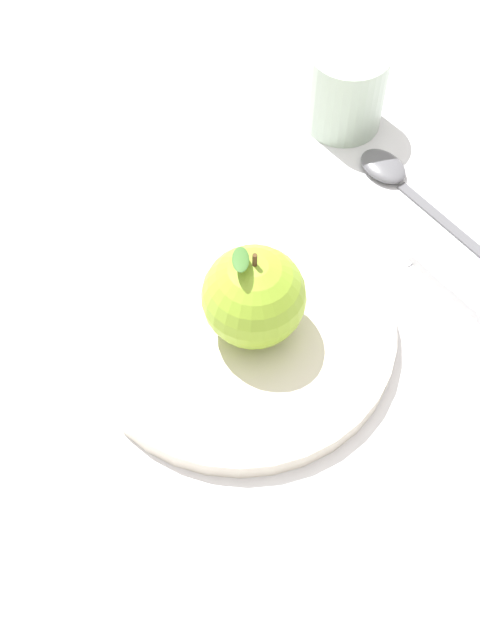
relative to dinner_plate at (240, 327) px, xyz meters
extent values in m
plane|color=silver|center=(-0.03, -0.01, -0.01)|extent=(2.40, 2.40, 0.00)
cylinder|color=silver|center=(0.00, 0.00, 0.00)|extent=(0.25, 0.25, 0.02)
torus|color=silver|center=(0.00, 0.00, 0.00)|extent=(0.25, 0.25, 0.01)
sphere|color=#8CB22D|center=(-0.01, 0.01, 0.05)|extent=(0.08, 0.08, 0.08)
cylinder|color=#4C3319|center=(-0.01, 0.01, 0.09)|extent=(0.00, 0.00, 0.01)
ellipsoid|color=#386628|center=(0.00, 0.01, 0.09)|extent=(0.02, 0.03, 0.00)
cylinder|color=#B2C6B2|center=(-0.14, -0.22, 0.03)|extent=(0.07, 0.07, 0.08)
torus|color=#B2C6B2|center=(-0.14, -0.22, 0.07)|extent=(0.07, 0.07, 0.01)
cylinder|color=gray|center=(-0.14, -0.22, 0.06)|extent=(0.06, 0.06, 0.01)
cube|color=silver|center=(-0.13, -0.10, -0.01)|extent=(0.07, 0.12, 0.00)
cube|color=silver|center=(-0.18, 0.00, -0.01)|extent=(0.05, 0.09, 0.01)
ellipsoid|color=#59595E|center=(-0.16, -0.15, 0.00)|extent=(0.05, 0.06, 0.01)
cube|color=#59595E|center=(-0.20, -0.07, -0.01)|extent=(0.06, 0.11, 0.01)
camera|label=1|loc=(0.07, 0.33, 0.52)|focal=44.44mm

